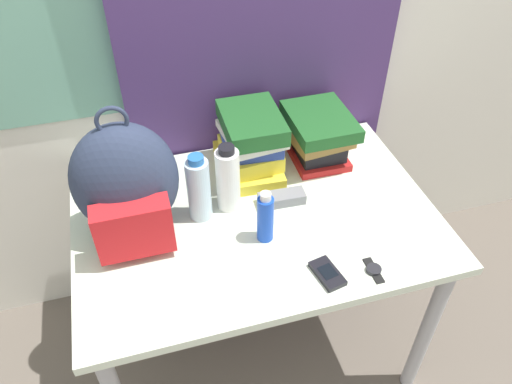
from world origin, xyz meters
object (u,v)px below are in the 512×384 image
wristwatch (374,270)px  book_stack_left (250,143)px  water_bottle (199,189)px  sunscreen_bottle (265,218)px  sports_bottle (228,179)px  cell_phone (327,273)px  sunglasses_case (282,198)px  book_stack_center (318,135)px  backpack (126,185)px

wristwatch → book_stack_left: bearing=111.4°
water_bottle → sunscreen_bottle: (0.17, -0.15, -0.03)m
sports_bottle → sunscreen_bottle: (0.07, -0.17, -0.03)m
cell_phone → wristwatch: size_ratio=1.28×
sunscreen_bottle → sunglasses_case: 0.18m
sunscreen_bottle → cell_phone: 0.24m
sunscreen_bottle → wristwatch: (0.26, -0.21, -0.08)m
water_bottle → sports_bottle: size_ratio=0.99×
book_stack_left → sunglasses_case: 0.22m
sunscreen_bottle → cell_phone: sunscreen_bottle is taller
sports_bottle → sunglasses_case: sports_bottle is taller
sunglasses_case → cell_phone: bearing=-84.9°
book_stack_left → sunscreen_bottle: 0.33m
book_stack_left → water_bottle: size_ratio=1.23×
book_stack_center → cell_phone: (-0.17, -0.52, -0.09)m
sunscreen_bottle → wristwatch: sunscreen_bottle is taller
backpack → sports_bottle: backpack is taller
sports_bottle → book_stack_center: bearing=24.2°
sunglasses_case → sunscreen_bottle: bearing=-126.0°
sunscreen_bottle → sunglasses_case: sunscreen_bottle is taller
book_stack_left → water_bottle: bearing=-139.7°
water_bottle → sports_bottle: 0.10m
water_bottle → sunglasses_case: 0.28m
backpack → sunscreen_bottle: backpack is taller
cell_phone → sunglasses_case: (-0.03, 0.32, 0.01)m
water_bottle → cell_phone: bearing=-49.1°
book_stack_left → book_stack_center: size_ratio=1.08×
water_bottle → cell_phone: 0.46m
water_bottle → wristwatch: 0.57m
sunglasses_case → sports_bottle: bearing=168.1°
book_stack_left → sports_bottle: size_ratio=1.22×
backpack → book_stack_left: bearing=23.9°
sports_bottle → wristwatch: bearing=-49.0°
sports_bottle → sunscreen_bottle: sports_bottle is taller
backpack → water_bottle: size_ratio=1.86×
backpack → cell_phone: (0.50, -0.33, -0.17)m
sports_bottle → sunglasses_case: 0.19m
book_stack_left → sunglasses_case: (0.05, -0.20, -0.09)m
backpack → sunscreen_bottle: 0.41m
sports_bottle → sunscreen_bottle: 0.18m
backpack → wristwatch: size_ratio=4.62×
book_stack_left → sunscreen_bottle: bearing=-98.0°
book_stack_left → water_bottle: water_bottle is taller
backpack → wristwatch: backpack is taller
wristwatch → cell_phone: bearing=170.7°
book_stack_left → sports_bottle: (-0.12, -0.16, 0.00)m
wristwatch → sunscreen_bottle: bearing=140.9°
backpack → water_bottle: 0.22m
book_stack_center → sports_bottle: size_ratio=1.13×
backpack → sunscreen_bottle: bearing=-21.2°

